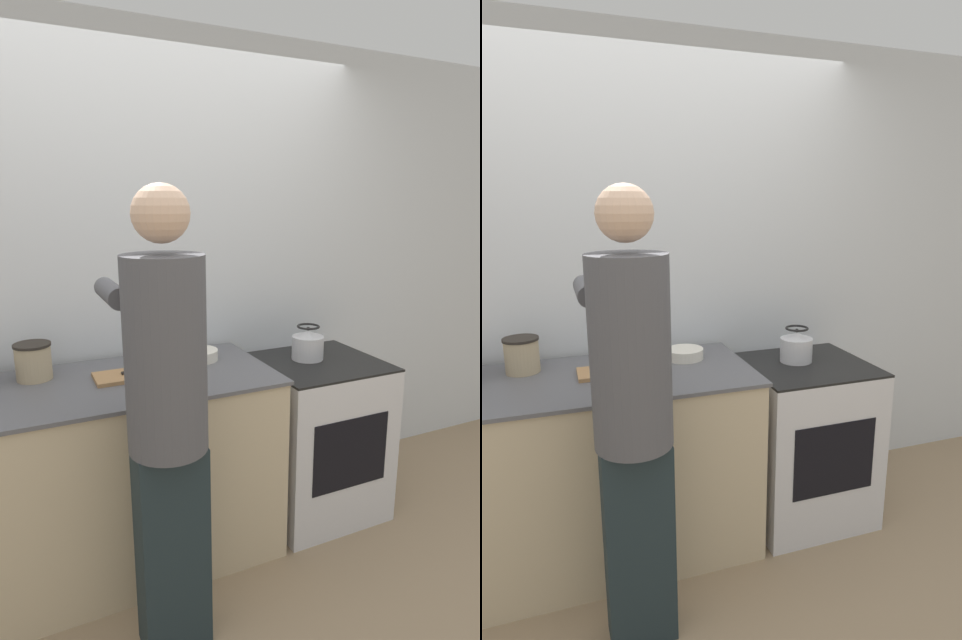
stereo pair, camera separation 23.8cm
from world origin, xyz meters
TOP-DOWN VIEW (x-y plane):
  - ground_plane at (0.00, 0.00)m, footprint 12.00×12.00m
  - wall_back at (0.00, 0.76)m, footprint 8.00×0.05m
  - counter at (-0.34, 0.35)m, footprint 1.71×0.72m
  - oven at (0.86, 0.31)m, footprint 0.65×0.63m
  - person at (-0.16, -0.22)m, footprint 0.33×0.57m
  - cutting_board at (-0.14, 0.37)m, footprint 0.36×0.18m
  - knife at (-0.11, 0.36)m, footprint 0.18×0.05m
  - kettle at (0.82, 0.37)m, footprint 0.17×0.17m
  - bowl_mixing at (0.23, 0.47)m, footprint 0.19×0.19m
  - canister_jar at (-0.56, 0.52)m, footprint 0.17×0.17m

SIDE VIEW (x-z plane):
  - ground_plane at x=0.00m, z-range 0.00..0.00m
  - oven at x=0.86m, z-range 0.00..0.88m
  - counter at x=-0.34m, z-range 0.00..0.93m
  - cutting_board at x=-0.14m, z-range 0.93..0.95m
  - knife at x=-0.11m, z-range 0.94..0.95m
  - bowl_mixing at x=0.23m, z-range 0.93..0.98m
  - kettle at x=0.82m, z-range 0.87..1.06m
  - person at x=-0.16m, z-range 0.09..1.88m
  - canister_jar at x=-0.56m, z-range 0.93..1.10m
  - wall_back at x=0.00m, z-range 0.00..2.60m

